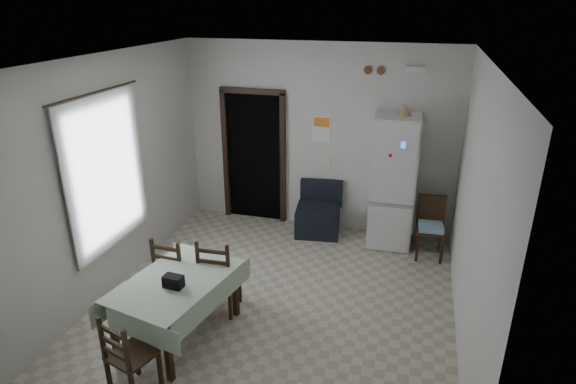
# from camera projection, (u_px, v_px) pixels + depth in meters

# --- Properties ---
(ground) EXTENTS (4.50, 4.50, 0.00)m
(ground) POSITION_uv_depth(u_px,v_px,m) (277.00, 300.00, 5.95)
(ground) COLOR #B5AB94
(ground) RESTS_ON ground
(ceiling) EXTENTS (4.20, 4.50, 0.02)m
(ceiling) POSITION_uv_depth(u_px,v_px,m) (275.00, 59.00, 4.86)
(ceiling) COLOR white
(ceiling) RESTS_ON ground
(wall_back) EXTENTS (4.20, 0.02, 2.90)m
(wall_back) POSITION_uv_depth(u_px,v_px,m) (318.00, 139.00, 7.41)
(wall_back) COLOR silver
(wall_back) RESTS_ON ground
(wall_front) EXTENTS (4.20, 0.02, 2.90)m
(wall_front) POSITION_uv_depth(u_px,v_px,m) (184.00, 307.00, 3.40)
(wall_front) COLOR silver
(wall_front) RESTS_ON ground
(wall_left) EXTENTS (0.02, 4.50, 2.90)m
(wall_left) POSITION_uv_depth(u_px,v_px,m) (113.00, 175.00, 5.93)
(wall_left) COLOR silver
(wall_left) RESTS_ON ground
(wall_right) EXTENTS (0.02, 4.50, 2.90)m
(wall_right) POSITION_uv_depth(u_px,v_px,m) (474.00, 212.00, 4.88)
(wall_right) COLOR silver
(wall_right) RESTS_ON ground
(doorway) EXTENTS (1.06, 0.52, 2.22)m
(doorway) POSITION_uv_depth(u_px,v_px,m) (259.00, 154.00, 8.00)
(doorway) COLOR black
(doorway) RESTS_ON ground
(window_recess) EXTENTS (0.10, 1.20, 1.60)m
(window_recess) POSITION_uv_depth(u_px,v_px,m) (99.00, 172.00, 5.72)
(window_recess) COLOR silver
(window_recess) RESTS_ON ground
(curtain) EXTENTS (0.02, 1.45, 1.85)m
(curtain) POSITION_uv_depth(u_px,v_px,m) (107.00, 173.00, 5.70)
(curtain) COLOR silver
(curtain) RESTS_ON ground
(curtain_rod) EXTENTS (0.02, 1.60, 0.02)m
(curtain_rod) POSITION_uv_depth(u_px,v_px,m) (95.00, 92.00, 5.34)
(curtain_rod) COLOR black
(curtain_rod) RESTS_ON ground
(calendar) EXTENTS (0.28, 0.02, 0.40)m
(calendar) POSITION_uv_depth(u_px,v_px,m) (322.00, 129.00, 7.33)
(calendar) COLOR white
(calendar) RESTS_ON ground
(calendar_image) EXTENTS (0.24, 0.01, 0.14)m
(calendar_image) POSITION_uv_depth(u_px,v_px,m) (322.00, 122.00, 7.28)
(calendar_image) COLOR orange
(calendar_image) RESTS_ON ground
(light_switch) EXTENTS (0.08, 0.02, 0.12)m
(light_switch) POSITION_uv_depth(u_px,v_px,m) (327.00, 161.00, 7.50)
(light_switch) COLOR beige
(light_switch) RESTS_ON ground
(vent_left) EXTENTS (0.12, 0.03, 0.12)m
(vent_left) POSITION_uv_depth(u_px,v_px,m) (368.00, 70.00, 6.82)
(vent_left) COLOR brown
(vent_left) RESTS_ON ground
(vent_right) EXTENTS (0.12, 0.03, 0.12)m
(vent_right) POSITION_uv_depth(u_px,v_px,m) (381.00, 70.00, 6.78)
(vent_right) COLOR brown
(vent_right) RESTS_ON ground
(emergency_light) EXTENTS (0.25, 0.07, 0.09)m
(emergency_light) POSITION_uv_depth(u_px,v_px,m) (415.00, 70.00, 6.63)
(emergency_light) COLOR white
(emergency_light) RESTS_ON ground
(fridge) EXTENTS (0.66, 0.66, 1.96)m
(fridge) POSITION_uv_depth(u_px,v_px,m) (393.00, 182.00, 7.01)
(fridge) COLOR silver
(fridge) RESTS_ON ground
(tan_cone) EXTENTS (0.22, 0.22, 0.17)m
(tan_cone) POSITION_uv_depth(u_px,v_px,m) (405.00, 109.00, 6.60)
(tan_cone) COLOR tan
(tan_cone) RESTS_ON fridge
(navy_seat) EXTENTS (0.74, 0.73, 0.81)m
(navy_seat) POSITION_uv_depth(u_px,v_px,m) (318.00, 209.00, 7.50)
(navy_seat) COLOR black
(navy_seat) RESTS_ON ground
(corner_chair) EXTENTS (0.41, 0.41, 0.90)m
(corner_chair) POSITION_uv_depth(u_px,v_px,m) (431.00, 229.00, 6.79)
(corner_chair) COLOR black
(corner_chair) RESTS_ON ground
(dining_table) EXTENTS (1.15, 1.52, 0.71)m
(dining_table) POSITION_uv_depth(u_px,v_px,m) (178.00, 308.00, 5.21)
(dining_table) COLOR #B4C9AC
(dining_table) RESTS_ON ground
(black_bag) EXTENTS (0.21, 0.13, 0.13)m
(black_bag) POSITION_uv_depth(u_px,v_px,m) (173.00, 282.00, 4.93)
(black_bag) COLOR black
(black_bag) RESTS_ON dining_table
(dining_chair_far_left) EXTENTS (0.42, 0.42, 0.93)m
(dining_chair_far_left) POSITION_uv_depth(u_px,v_px,m) (176.00, 269.00, 5.74)
(dining_chair_far_left) COLOR black
(dining_chair_far_left) RESTS_ON ground
(dining_chair_far_right) EXTENTS (0.43, 0.43, 0.97)m
(dining_chair_far_right) POSITION_uv_depth(u_px,v_px,m) (220.00, 274.00, 5.61)
(dining_chair_far_right) COLOR black
(dining_chair_far_right) RESTS_ON ground
(dining_chair_near_head) EXTENTS (0.47, 0.47, 0.89)m
(dining_chair_near_head) POSITION_uv_depth(u_px,v_px,m) (132.00, 354.00, 4.41)
(dining_chair_near_head) COLOR black
(dining_chair_near_head) RESTS_ON ground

